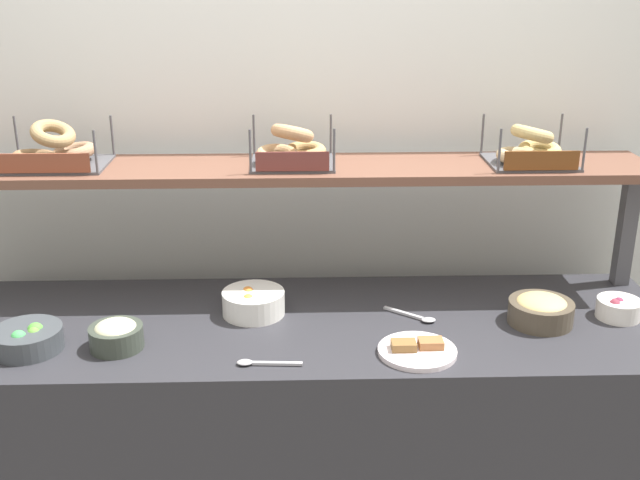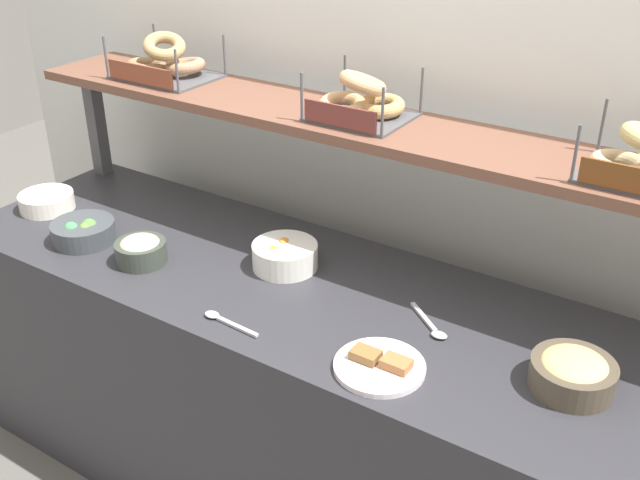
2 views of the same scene
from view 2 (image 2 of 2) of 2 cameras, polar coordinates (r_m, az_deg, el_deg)
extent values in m
cube|color=silver|center=(2.42, 6.33, 9.27)|extent=(3.58, 0.06, 2.40)
cube|color=#2D2D33|center=(2.39, -0.93, -12.38)|extent=(2.38, 0.70, 0.85)
cube|color=#4C4C51|center=(2.94, -16.78, 8.59)|extent=(0.05, 0.05, 0.40)
cube|color=brown|center=(2.16, 2.95, 8.93)|extent=(2.34, 0.32, 0.03)
cylinder|color=#3A4137|center=(2.31, -13.57, -0.92)|extent=(0.15, 0.15, 0.07)
ellipsoid|color=beige|center=(2.30, -13.65, -0.30)|extent=(0.12, 0.12, 0.05)
cylinder|color=white|center=(2.22, -2.71, -1.22)|extent=(0.20, 0.20, 0.08)
sphere|color=#F9A33E|center=(2.19, -3.55, -0.89)|extent=(0.04, 0.04, 0.04)
sphere|color=#F9933A|center=(2.23, -2.76, -0.26)|extent=(0.04, 0.04, 0.04)
sphere|color=orange|center=(2.22, -2.81, -0.37)|extent=(0.04, 0.04, 0.04)
cylinder|color=brown|center=(1.85, 18.79, -9.81)|extent=(0.20, 0.20, 0.07)
ellipsoid|color=#D2B771|center=(1.83, 18.94, -9.07)|extent=(0.15, 0.15, 0.05)
cylinder|color=#40454A|center=(2.48, -17.70, 0.61)|extent=(0.20, 0.20, 0.06)
sphere|color=#54AC3A|center=(2.46, -17.28, 1.03)|extent=(0.05, 0.05, 0.05)
sphere|color=#46AF58|center=(2.46, -18.54, 0.82)|extent=(0.04, 0.04, 0.04)
sphere|color=#639E3D|center=(2.45, -17.56, 0.87)|extent=(0.04, 0.04, 0.04)
cylinder|color=white|center=(2.75, -20.24, 2.80)|extent=(0.19, 0.19, 0.06)
ellipsoid|color=beige|center=(2.74, -20.32, 3.26)|extent=(0.14, 0.14, 0.04)
cylinder|color=white|center=(1.83, 4.58, -9.67)|extent=(0.22, 0.22, 0.01)
cube|color=brown|center=(1.83, 3.52, -8.79)|extent=(0.07, 0.05, 0.02)
cube|color=#A36539|center=(1.81, 5.87, -9.42)|extent=(0.07, 0.05, 0.02)
cube|color=#B7B7BC|center=(2.02, 7.96, -5.87)|extent=(0.12, 0.10, 0.01)
ellipsoid|color=#B7B7BC|center=(1.95, 9.13, -7.21)|extent=(0.04, 0.03, 0.01)
cube|color=#B7B7BC|center=(1.97, -6.39, -6.62)|extent=(0.14, 0.02, 0.01)
ellipsoid|color=#B7B7BC|center=(2.03, -8.28, -5.68)|extent=(0.04, 0.03, 0.01)
cube|color=#4C4C51|center=(2.60, -11.64, 12.20)|extent=(0.33, 0.24, 0.01)
cylinder|color=#4C4C51|center=(2.62, -16.11, 13.30)|extent=(0.01, 0.01, 0.14)
cylinder|color=#4C4C51|center=(2.40, -10.92, 12.56)|extent=(0.01, 0.01, 0.14)
cylinder|color=#4C4C51|center=(2.78, -12.53, 14.50)|extent=(0.01, 0.01, 0.14)
cylinder|color=#4C4C51|center=(2.57, -7.34, 13.83)|extent=(0.01, 0.01, 0.14)
cube|color=brown|center=(2.51, -13.63, 12.27)|extent=(0.28, 0.01, 0.06)
torus|color=#8F6B47|center=(2.62, -13.09, 12.83)|extent=(0.20, 0.20, 0.05)
torus|color=#A57B5B|center=(2.59, -10.35, 12.98)|extent=(0.16, 0.15, 0.06)
torus|color=#A68657|center=(2.58, -11.86, 14.36)|extent=(0.20, 0.20, 0.09)
cube|color=#4C4C51|center=(2.16, 3.22, 9.42)|extent=(0.27, 0.24, 0.01)
cylinder|color=#4C4C51|center=(2.11, -1.41, 10.91)|extent=(0.01, 0.01, 0.14)
cylinder|color=#4C4C51|center=(1.98, 4.82, 9.67)|extent=(0.01, 0.01, 0.14)
cylinder|color=#4C4C51|center=(2.30, 1.91, 12.33)|extent=(0.01, 0.01, 0.14)
cylinder|color=#4C4C51|center=(2.18, 7.80, 11.22)|extent=(0.01, 0.01, 0.14)
cube|color=brown|center=(2.05, 1.53, 9.49)|extent=(0.23, 0.01, 0.06)
torus|color=tan|center=(2.15, 1.74, 10.28)|extent=(0.19, 0.19, 0.06)
torus|color=tan|center=(2.16, 4.66, 10.22)|extent=(0.18, 0.18, 0.05)
torus|color=tan|center=(2.13, 3.29, 11.92)|extent=(0.20, 0.20, 0.08)
cylinder|color=#4C4C51|center=(1.80, 19.02, 6.25)|extent=(0.01, 0.01, 0.14)
cylinder|color=#4C4C51|center=(2.01, 20.85, 8.20)|extent=(0.01, 0.01, 0.14)
cube|color=brown|center=(1.78, 22.86, 4.29)|extent=(0.23, 0.01, 0.06)
torus|color=tan|center=(1.88, 22.01, 5.35)|extent=(0.19, 0.19, 0.05)
camera|label=1|loc=(1.20, -88.09, -2.73)|focal=43.13mm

